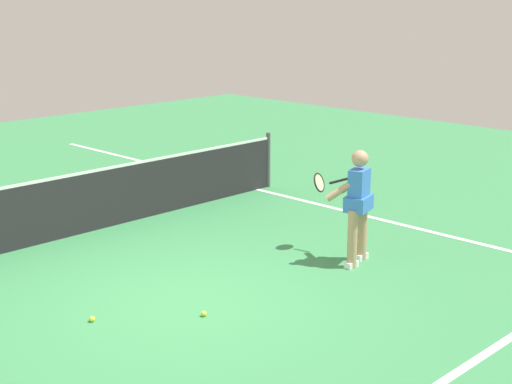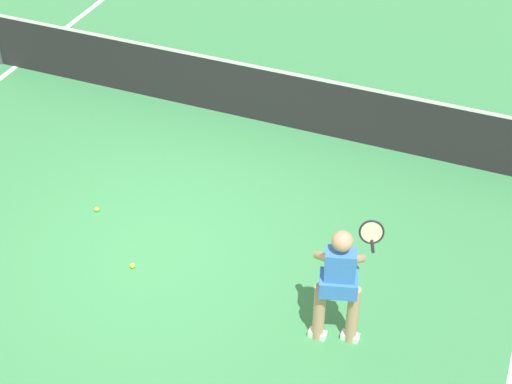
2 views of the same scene
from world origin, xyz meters
TOP-DOWN VIEW (x-y plane):
  - ground_plane at (0.00, 0.00)m, footprint 27.11×27.11m
  - sideline_right_marking at (4.40, 0.00)m, footprint 0.10×18.85m
  - court_net at (0.00, 3.15)m, footprint 9.48×0.08m
  - tennis_player at (2.49, -0.58)m, footprint 0.66×1.07m
  - tennis_ball_near at (-0.13, -0.46)m, footprint 0.07×0.07m
  - tennis_ball_mid at (-1.09, 0.31)m, footprint 0.07×0.07m

SIDE VIEW (x-z plane):
  - ground_plane at x=0.00m, z-range 0.00..0.00m
  - sideline_right_marking at x=4.40m, z-range 0.00..0.01m
  - tennis_ball_near at x=-0.13m, z-range 0.00..0.07m
  - tennis_ball_mid at x=-1.09m, z-range 0.00..0.07m
  - court_net at x=0.00m, z-range -0.03..0.99m
  - tennis_player at x=2.49m, z-range 0.07..1.62m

